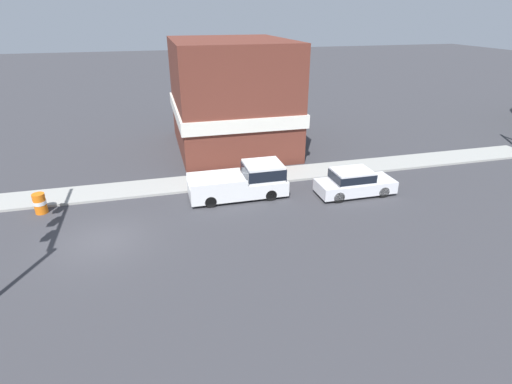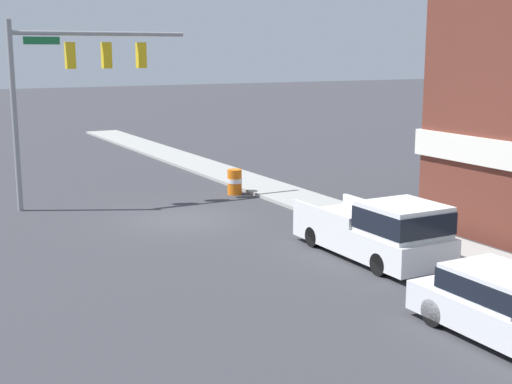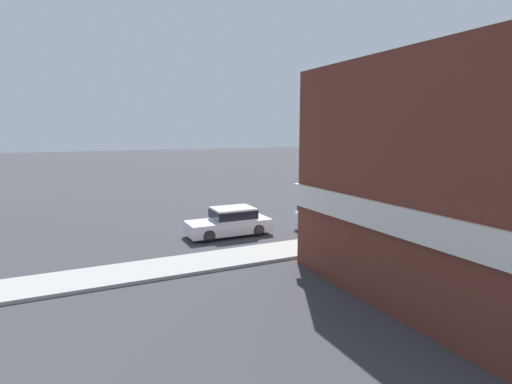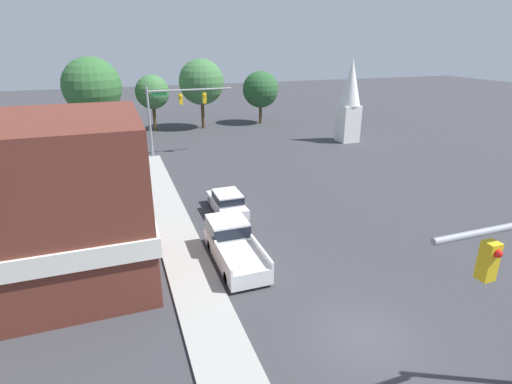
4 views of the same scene
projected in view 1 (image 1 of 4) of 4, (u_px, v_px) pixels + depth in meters
The scene contains 6 objects.
ground_plane at pixel (103, 241), 18.85m from camera, with size 200.00×200.00×0.00m, color #38383D.
sidewalk_curb at pixel (110, 192), 23.83m from camera, with size 2.40×60.00×0.14m.
car_lead at pixel (354, 182), 23.32m from camera, with size 1.84×4.56×1.54m.
pickup_truck_parked at pixel (247, 181), 23.10m from camera, with size 2.15×5.59×1.94m.
construction_barrel at pixel (40, 203), 21.26m from camera, with size 0.66×0.66×1.12m.
corner_brick_building at pixel (231, 97), 30.37m from camera, with size 10.75×8.63×8.06m.
Camera 1 is at (17.49, 2.92, 9.94)m, focal length 28.00 mm.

